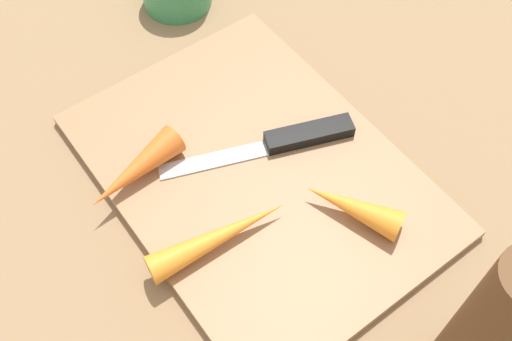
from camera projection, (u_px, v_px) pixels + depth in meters
name	position (u px, v px, depth m)	size (l,w,h in m)	color
ground_plane	(256.00, 177.00, 0.61)	(1.40, 1.40, 0.00)	#8C6D4C
cutting_board	(256.00, 174.00, 0.60)	(0.36, 0.26, 0.01)	#99704C
knife	(297.00, 138.00, 0.61)	(0.09, 0.19, 0.01)	#B7B7BC
carrot_longest	(219.00, 237.00, 0.54)	(0.03, 0.03, 0.13)	orange
carrot_medium	(135.00, 171.00, 0.58)	(0.03, 0.03, 0.10)	orange
carrot_shortest	(353.00, 207.00, 0.56)	(0.03, 0.03, 0.09)	orange
pepper_grinder	(491.00, 325.00, 0.43)	(0.05, 0.05, 0.17)	brown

